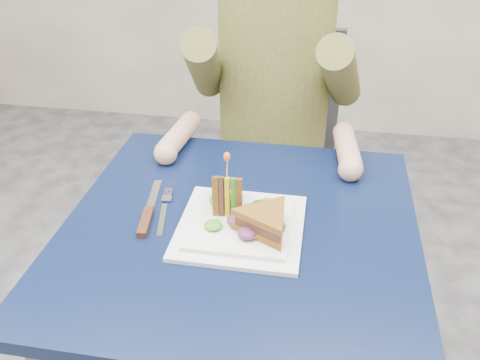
% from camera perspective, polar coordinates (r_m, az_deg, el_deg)
% --- Properties ---
extents(table, '(0.75, 0.75, 0.73)m').
position_cam_1_polar(table, '(1.14, -0.00, -8.20)').
color(table, black).
rests_on(table, ground).
extents(chair, '(0.42, 0.40, 0.93)m').
position_cam_1_polar(chair, '(1.79, 3.89, 3.81)').
color(chair, '#47474C').
rests_on(chair, ground).
extents(diner, '(0.54, 0.59, 0.74)m').
position_cam_1_polar(diner, '(1.54, 3.93, 14.17)').
color(diner, brown).
rests_on(diner, chair).
extents(plate, '(0.26, 0.26, 0.02)m').
position_cam_1_polar(plate, '(1.07, 0.07, -5.13)').
color(plate, white).
rests_on(plate, table).
extents(sandwich_flat, '(0.19, 0.19, 0.05)m').
position_cam_1_polar(sandwich_flat, '(1.02, 2.89, -4.67)').
color(sandwich_flat, brown).
rests_on(sandwich_flat, plate).
extents(sandwich_upright, '(0.09, 0.14, 0.14)m').
position_cam_1_polar(sandwich_upright, '(1.09, -1.41, -1.62)').
color(sandwich_upright, brown).
rests_on(sandwich_upright, plate).
extents(fork, '(0.05, 0.18, 0.01)m').
position_cam_1_polar(fork, '(1.13, -8.55, -3.54)').
color(fork, silver).
rests_on(fork, table).
extents(knife, '(0.05, 0.22, 0.02)m').
position_cam_1_polar(knife, '(1.12, -10.39, -4.06)').
color(knife, silver).
rests_on(knife, table).
extents(toothpick, '(0.01, 0.01, 0.06)m').
position_cam_1_polar(toothpick, '(1.05, -1.46, 1.28)').
color(toothpick, tan).
rests_on(toothpick, sandwich_upright).
extents(toothpick_frill, '(0.01, 0.01, 0.02)m').
position_cam_1_polar(toothpick_frill, '(1.04, -1.48, 2.61)').
color(toothpick_frill, orange).
rests_on(toothpick_frill, sandwich_upright).
extents(lettuce_spill, '(0.15, 0.13, 0.02)m').
position_cam_1_polar(lettuce_spill, '(1.06, 0.43, -3.94)').
color(lettuce_spill, '#337A14').
rests_on(lettuce_spill, plate).
extents(onion_ring, '(0.04, 0.04, 0.02)m').
position_cam_1_polar(onion_ring, '(1.06, 0.92, -3.93)').
color(onion_ring, '#9E4C7A').
rests_on(onion_ring, plate).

